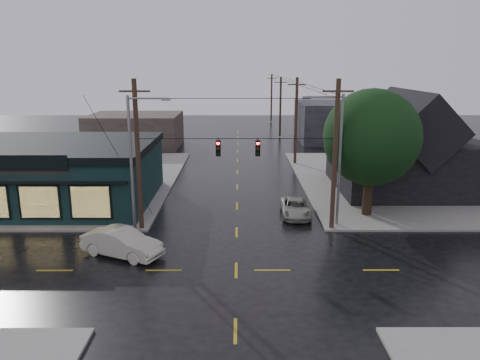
{
  "coord_description": "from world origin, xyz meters",
  "views": [
    {
      "loc": [
        0.15,
        -23.77,
        11.05
      ],
      "look_at": [
        0.23,
        5.84,
        3.68
      ],
      "focal_mm": 35.0,
      "sensor_mm": 36.0,
      "label": 1
    }
  ],
  "objects_px": {
    "corner_tree": "(372,138)",
    "suv_silver": "(295,208)",
    "utility_pole_nw": "(142,230)",
    "utility_pole_ne": "(331,230)",
    "sedan_cream": "(122,243)"
  },
  "relations": [
    {
      "from": "corner_tree",
      "to": "utility_pole_nw",
      "type": "bearing_deg",
      "value": -169.78
    },
    {
      "from": "utility_pole_ne",
      "to": "suv_silver",
      "type": "distance_m",
      "value": 3.71
    },
    {
      "from": "utility_pole_nw",
      "to": "suv_silver",
      "type": "bearing_deg",
      "value": 15.33
    },
    {
      "from": "utility_pole_nw",
      "to": "suv_silver",
      "type": "xyz_separation_m",
      "value": [
        10.87,
        2.98,
        0.63
      ]
    },
    {
      "from": "corner_tree",
      "to": "utility_pole_ne",
      "type": "bearing_deg",
      "value": -137.42
    },
    {
      "from": "corner_tree",
      "to": "suv_silver",
      "type": "xyz_separation_m",
      "value": [
        -5.3,
        0.07,
        -5.28
      ]
    },
    {
      "from": "utility_pole_ne",
      "to": "sedan_cream",
      "type": "height_order",
      "value": "utility_pole_ne"
    },
    {
      "from": "corner_tree",
      "to": "utility_pole_ne",
      "type": "xyz_separation_m",
      "value": [
        -3.17,
        -2.91,
        -5.91
      ]
    },
    {
      "from": "utility_pole_ne",
      "to": "suv_silver",
      "type": "bearing_deg",
      "value": 125.49
    },
    {
      "from": "utility_pole_nw",
      "to": "sedan_cream",
      "type": "relative_size",
      "value": 2.05
    },
    {
      "from": "corner_tree",
      "to": "suv_silver",
      "type": "relative_size",
      "value": 2.04
    },
    {
      "from": "utility_pole_ne",
      "to": "suv_silver",
      "type": "relative_size",
      "value": 2.24
    },
    {
      "from": "utility_pole_nw",
      "to": "sedan_cream",
      "type": "height_order",
      "value": "utility_pole_nw"
    },
    {
      "from": "utility_pole_nw",
      "to": "corner_tree",
      "type": "bearing_deg",
      "value": 10.22
    },
    {
      "from": "utility_pole_nw",
      "to": "utility_pole_ne",
      "type": "height_order",
      "value": "same"
    }
  ]
}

